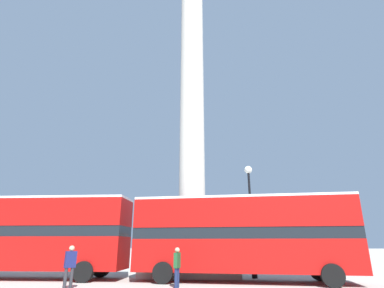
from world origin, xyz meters
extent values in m
plane|color=#ADA89E|center=(0.00, 0.00, 0.00)|extent=(200.00, 200.00, 0.00)
cube|color=beige|center=(0.00, 0.00, 0.65)|extent=(5.75, 5.75, 1.29)
cube|color=beige|center=(0.00, 0.00, 1.94)|extent=(4.14, 4.14, 1.29)
cube|color=beige|center=(0.00, 0.00, 3.23)|extent=(2.53, 2.53, 1.29)
cylinder|color=beige|center=(0.00, 0.00, 13.50)|extent=(1.77, 1.77, 19.25)
cube|color=#A80F0C|center=(2.90, -3.86, 1.28)|extent=(11.25, 3.65, 1.56)
cube|color=black|center=(2.90, -3.86, 2.33)|extent=(11.25, 3.60, 0.55)
cube|color=#A80F0C|center=(2.90, -3.86, 3.33)|extent=(11.25, 3.65, 1.45)
cube|color=silver|center=(2.90, -3.86, 4.11)|extent=(11.25, 3.65, 0.12)
cylinder|color=black|center=(6.88, -2.95, 0.50)|extent=(1.02, 0.40, 1.00)
cylinder|color=black|center=(6.62, -5.52, 0.50)|extent=(1.02, 0.40, 1.00)
cylinder|color=black|center=(-0.82, -2.19, 0.50)|extent=(1.02, 0.40, 1.00)
cylinder|color=black|center=(-1.08, -4.76, 0.50)|extent=(1.02, 0.40, 1.00)
cube|color=#A80F0C|center=(-8.95, -3.32, 1.35)|extent=(10.98, 2.46, 1.70)
cube|color=black|center=(-8.95, -3.32, 2.47)|extent=(10.98, 2.41, 0.55)
cube|color=#A80F0C|center=(-8.95, -3.32, 3.48)|extent=(10.98, 2.46, 1.46)
cube|color=silver|center=(-8.95, -3.32, 4.27)|extent=(10.98, 2.46, 0.12)
cylinder|color=black|center=(-5.10, -2.11, 0.50)|extent=(1.00, 0.30, 1.00)
cylinder|color=black|center=(-5.11, -4.54, 0.50)|extent=(1.00, 0.30, 1.00)
cube|color=beige|center=(-11.01, 3.97, 1.17)|extent=(4.12, 3.82, 2.35)
ellipsoid|color=brown|center=(-11.01, 3.97, 3.97)|extent=(2.43, 2.01, 0.92)
cone|color=brown|center=(-10.07, 3.39, 4.39)|extent=(1.03, 0.91, 0.97)
cylinder|color=brown|center=(-11.01, 3.97, 4.89)|extent=(0.36, 0.36, 0.90)
sphere|color=brown|center=(-11.01, 3.97, 5.48)|extent=(0.28, 0.28, 0.28)
cylinder|color=brown|center=(-10.25, 3.80, 2.93)|extent=(0.20, 0.20, 1.16)
cylinder|color=brown|center=(-10.52, 3.37, 2.93)|extent=(0.20, 0.20, 1.16)
cylinder|color=brown|center=(-11.49, 4.58, 2.93)|extent=(0.20, 0.20, 1.16)
cylinder|color=brown|center=(-11.76, 4.15, 2.93)|extent=(0.20, 0.20, 1.16)
cylinder|color=black|center=(3.64, -2.01, 0.20)|extent=(0.31, 0.31, 0.40)
cylinder|color=black|center=(3.64, -2.01, 2.97)|extent=(0.14, 0.14, 5.94)
sphere|color=white|center=(3.64, -2.01, 6.17)|extent=(0.46, 0.46, 0.46)
cylinder|color=#192347|center=(-0.21, -5.98, 0.41)|extent=(0.14, 0.14, 0.81)
cylinder|color=#192347|center=(-0.26, -6.21, 0.41)|extent=(0.14, 0.14, 0.81)
cube|color=#1E4C28|center=(-0.24, -6.10, 1.13)|extent=(0.27, 0.47, 0.64)
sphere|color=tan|center=(-0.24, -6.10, 1.57)|extent=(0.22, 0.22, 0.22)
cylinder|color=#28282D|center=(-4.89, -6.90, 0.43)|extent=(0.14, 0.14, 0.85)
cylinder|color=#28282D|center=(-4.70, -6.74, 0.43)|extent=(0.14, 0.14, 0.85)
cube|color=#191E51|center=(-4.80, -6.82, 1.19)|extent=(0.47, 0.44, 0.67)
sphere|color=tan|center=(-4.80, -6.82, 1.64)|extent=(0.23, 0.23, 0.23)
camera|label=1|loc=(1.42, -20.28, 1.85)|focal=28.00mm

